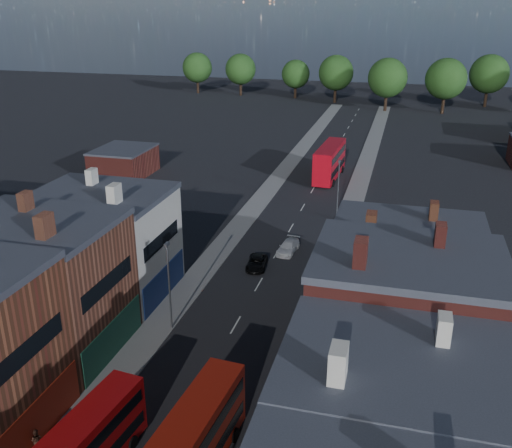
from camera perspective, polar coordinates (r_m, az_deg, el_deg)
The scene contains 10 objects.
pavement_west at distance 68.15m, azimuth -2.87°, elevation -1.63°, with size 3.00×200.00×0.12m, color gray.
pavement_east at distance 65.61m, azimuth 8.02°, elevation -2.77°, with size 3.00×200.00×0.12m, color gray.
lamp_post_2 at distance 48.83m, azimuth -8.70°, elevation -5.59°, with size 0.25×0.70×8.12m.
lamp_post_3 at distance 73.43m, azimuth 8.22°, elevation 3.74°, with size 0.25×0.70×8.12m.
bus_1 at distance 36.02m, azimuth -6.28°, elevation -20.83°, with size 3.36×10.87×4.62m.
bus_2 at distance 92.26m, azimuth 7.38°, elevation 6.27°, with size 3.68×12.69×5.42m.
car_2 at distance 61.04m, azimuth 0.07°, elevation -3.90°, with size 1.97×4.27×1.19m, color black.
car_3 at distance 64.86m, azimuth 3.24°, elevation -2.31°, with size 1.81×4.46×1.29m, color white.
ped_1 at distance 40.77m, azimuth -21.12°, elevation -19.49°, with size 0.74×0.41×1.53m, color #41251A.
ped_3 at distance 40.75m, azimuth 3.02°, elevation -17.66°, with size 1.01×0.46×1.72m, color #635F55.
Camera 1 is at (13.06, -9.65, 26.59)m, focal length 40.00 mm.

